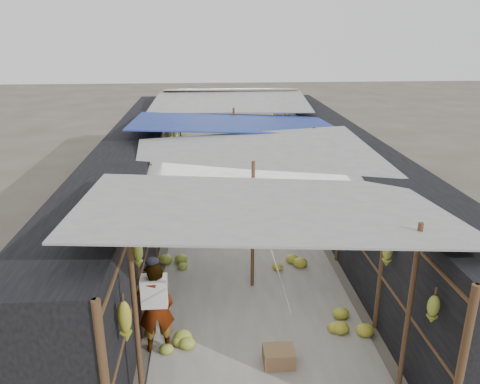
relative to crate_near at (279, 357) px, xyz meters
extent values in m
cube|color=#9E998E|center=(-0.18, 5.84, -0.13)|extent=(3.60, 16.00, 0.02)
cube|color=black|center=(-2.88, 5.84, 1.01)|extent=(1.40, 15.00, 2.30)
cube|color=black|center=(2.52, 5.84, 1.01)|extent=(1.40, 15.00, 2.30)
cube|color=#906A49|center=(0.00, 0.00, 0.00)|extent=(0.47, 0.38, 0.28)
cube|color=#906A49|center=(0.65, 5.84, 0.00)|extent=(0.51, 0.43, 0.28)
cube|color=#906A49|center=(-0.40, 8.04, -0.01)|extent=(0.44, 0.37, 0.27)
cylinder|color=black|center=(1.52, 5.32, -0.05)|extent=(0.58, 0.58, 0.17)
imported|color=white|center=(-1.88, 0.52, 0.64)|extent=(0.63, 0.47, 1.56)
imported|color=#213DA8|center=(-0.99, 6.72, 0.60)|extent=(0.83, 0.70, 1.49)
imported|color=#4A4740|center=(1.52, 6.59, 0.25)|extent=(0.31, 0.52, 0.78)
cylinder|color=brown|center=(-1.98, -0.66, 1.16)|extent=(0.07, 0.07, 2.60)
cylinder|color=brown|center=(1.62, -0.66, 1.16)|extent=(0.07, 0.07, 2.60)
cylinder|color=brown|center=(-0.18, 2.34, 1.16)|extent=(0.07, 0.07, 2.60)
cylinder|color=brown|center=(-1.98, 5.34, 1.16)|extent=(0.07, 0.07, 2.60)
cylinder|color=brown|center=(1.62, 5.34, 1.16)|extent=(0.07, 0.07, 2.60)
cylinder|color=brown|center=(-0.18, 8.34, 1.16)|extent=(0.07, 0.07, 2.60)
cylinder|color=brown|center=(-1.98, 11.34, 1.16)|extent=(0.07, 0.07, 2.60)
cylinder|color=brown|center=(1.62, 11.34, 1.16)|extent=(0.07, 0.07, 2.60)
cube|color=#979792|center=(-0.18, 0.34, 2.36)|extent=(5.21, 3.19, 0.52)
cube|color=#979792|center=(0.02, 3.54, 2.21)|extent=(5.23, 3.73, 0.50)
cube|color=navy|center=(-0.28, 6.84, 2.31)|extent=(5.40, 3.60, 0.41)
cube|color=#979792|center=(-0.18, 10.14, 2.41)|extent=(5.37, 3.66, 0.27)
cube|color=#979792|center=(-0.08, 12.54, 2.51)|extent=(5.00, 1.99, 0.24)
cylinder|color=brown|center=(-2.18, 5.84, 1.91)|extent=(0.06, 15.00, 0.06)
cylinder|color=brown|center=(1.82, 5.84, 1.91)|extent=(0.06, 15.00, 0.06)
cylinder|color=gray|center=(-0.18, 5.84, 1.91)|extent=(0.02, 15.00, 0.02)
cube|color=#246D37|center=(-1.16, 2.20, 1.56)|extent=(0.60, 0.03, 0.70)
cube|color=silver|center=(0.28, 9.11, 1.63)|extent=(0.60, 0.03, 0.55)
cube|color=#171C98|center=(-0.30, 6.92, 1.61)|extent=(0.70, 0.03, 0.60)
cube|color=maroon|center=(0.50, 4.08, 1.61)|extent=(0.50, 0.03, 0.60)
cube|color=#184B9D|center=(0.08, 4.07, 1.58)|extent=(0.55, 0.03, 0.65)
ellipsoid|color=#9E9928|center=(-2.06, -0.93, 1.39)|extent=(0.17, 0.14, 0.58)
ellipsoid|color=olive|center=(-2.06, 0.37, 1.64)|extent=(0.15, 0.13, 0.45)
ellipsoid|color=olive|center=(-2.06, 2.45, 1.46)|extent=(0.17, 0.14, 0.43)
ellipsoid|color=olive|center=(-2.06, 3.96, 1.55)|extent=(0.17, 0.14, 0.57)
ellipsoid|color=#9E9928|center=(-2.06, 5.36, 1.50)|extent=(0.15, 0.13, 0.49)
ellipsoid|color=olive|center=(-2.06, 6.57, 1.56)|extent=(0.17, 0.15, 0.35)
ellipsoid|color=olive|center=(-2.06, 7.76, 1.48)|extent=(0.16, 0.14, 0.57)
ellipsoid|color=olive|center=(-2.06, 9.32, 1.59)|extent=(0.20, 0.17, 0.50)
ellipsoid|color=#9E9928|center=(-2.06, 10.75, 1.40)|extent=(0.15, 0.13, 0.49)
ellipsoid|color=#9E9928|center=(-2.06, 12.65, 1.41)|extent=(0.19, 0.16, 0.50)
ellipsoid|color=olive|center=(1.70, -1.10, 1.49)|extent=(0.15, 0.13, 0.39)
ellipsoid|color=olive|center=(1.70, 0.41, 1.49)|extent=(0.16, 0.13, 0.45)
ellipsoid|color=olive|center=(1.70, 2.31, 1.42)|extent=(0.15, 0.13, 0.46)
ellipsoid|color=olive|center=(1.70, 3.75, 1.39)|extent=(0.18, 0.15, 0.48)
ellipsoid|color=olive|center=(1.70, 4.78, 1.45)|extent=(0.17, 0.14, 0.48)
ellipsoid|color=olive|center=(1.70, 6.77, 1.65)|extent=(0.17, 0.14, 0.38)
ellipsoid|color=olive|center=(1.70, 8.15, 1.56)|extent=(0.19, 0.16, 0.43)
ellipsoid|color=#9E9928|center=(1.70, 9.28, 1.47)|extent=(0.19, 0.16, 0.46)
ellipsoid|color=olive|center=(1.70, 11.11, 1.35)|extent=(0.16, 0.14, 0.56)
ellipsoid|color=olive|center=(1.70, 12.86, 1.55)|extent=(0.17, 0.15, 0.43)
ellipsoid|color=olive|center=(-1.87, 3.22, 0.03)|extent=(0.69, 0.58, 0.34)
ellipsoid|color=olive|center=(-0.47, 5.75, 0.03)|extent=(0.69, 0.59, 0.35)
ellipsoid|color=#9E9928|center=(1.30, 9.45, -0.02)|extent=(0.49, 0.42, 0.24)
ellipsoid|color=#9E9928|center=(-1.38, 7.39, 0.03)|extent=(0.70, 0.59, 0.35)
ellipsoid|color=#9E9928|center=(0.65, 2.97, 0.00)|extent=(0.58, 0.49, 0.29)
ellipsoid|color=olive|center=(-1.51, 0.47, 0.02)|extent=(0.66, 0.56, 0.33)
ellipsoid|color=#9E9928|center=(1.21, 0.78, 0.04)|extent=(0.71, 0.60, 0.35)
ellipsoid|color=olive|center=(-1.82, 10.86, 0.01)|extent=(0.62, 0.53, 0.31)
ellipsoid|color=olive|center=(1.29, 5.16, -0.01)|extent=(0.53, 0.45, 0.27)
camera|label=1|loc=(-1.02, -5.84, 4.75)|focal=35.00mm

